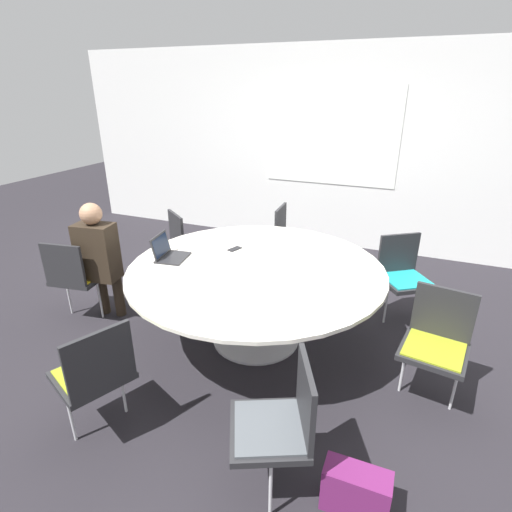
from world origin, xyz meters
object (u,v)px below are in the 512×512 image
(chair_0, at_px, (75,273))
(cell_phone, at_px, (235,249))
(chair_5, at_px, (290,235))
(laptop, at_px, (168,253))
(chair_1, at_px, (95,371))
(chair_6, at_px, (188,240))
(chair_2, at_px, (281,419))
(chair_3, at_px, (437,339))
(chair_4, at_px, (403,272))
(person_0, at_px, (99,254))
(handbag, at_px, (356,491))

(chair_0, relative_size, cell_phone, 5.48)
(chair_5, relative_size, laptop, 2.57)
(chair_1, relative_size, chair_6, 1.00)
(chair_2, relative_size, cell_phone, 5.48)
(chair_6, bearing_deg, chair_3, 16.61)
(chair_1, height_order, chair_3, same)
(cell_phone, bearing_deg, chair_3, -14.57)
(chair_0, distance_m, chair_2, 2.63)
(chair_4, xyz_separation_m, chair_5, (-1.34, 0.58, 0.00))
(chair_1, xyz_separation_m, chair_2, (1.23, 0.07, 0.00))
(chair_3, height_order, cell_phone, chair_3)
(chair_3, relative_size, chair_4, 1.00)
(chair_2, relative_size, chair_4, 1.00)
(chair_1, relative_size, laptop, 2.57)
(chair_3, height_order, laptop, laptop)
(chair_2, bearing_deg, chair_5, -8.17)
(person_0, xyz_separation_m, handbag, (2.65, -1.08, -0.56))
(chair_3, distance_m, chair_4, 1.12)
(chair_4, height_order, person_0, person_0)
(laptop, bearing_deg, cell_phone, -57.07)
(handbag, bearing_deg, chair_0, 161.57)
(chair_5, bearing_deg, chair_4, 63.31)
(chair_0, bearing_deg, chair_1, -49.50)
(chair_0, distance_m, chair_1, 1.60)
(chair_3, distance_m, cell_phone, 1.89)
(chair_6, distance_m, laptop, 1.10)
(chair_2, height_order, laptop, laptop)
(chair_5, xyz_separation_m, person_0, (-1.37, -1.70, 0.20))
(chair_0, bearing_deg, chair_3, -5.97)
(chair_0, height_order, chair_4, same)
(chair_2, distance_m, chair_4, 2.27)
(chair_0, distance_m, chair_4, 3.18)
(chair_4, xyz_separation_m, person_0, (-2.71, -1.12, 0.20))
(laptop, bearing_deg, person_0, 88.83)
(chair_3, height_order, chair_6, same)
(person_0, bearing_deg, chair_3, -8.02)
(chair_2, height_order, handbag, chair_2)
(chair_5, height_order, person_0, person_0)
(chair_1, height_order, handbag, chair_1)
(chair_3, relative_size, chair_6, 1.00)
(chair_4, distance_m, person_0, 2.94)
(chair_2, height_order, chair_6, same)
(chair_5, xyz_separation_m, handbag, (1.27, -2.77, -0.37))
(cell_phone, bearing_deg, chair_1, -96.77)
(chair_0, relative_size, chair_2, 1.00)
(chair_2, xyz_separation_m, chair_4, (0.49, 2.22, 0.00))
(person_0, height_order, cell_phone, person_0)
(chair_0, relative_size, chair_6, 1.00)
(chair_1, xyz_separation_m, chair_6, (-0.68, 2.24, 0.00))
(person_0, relative_size, cell_phone, 7.73)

